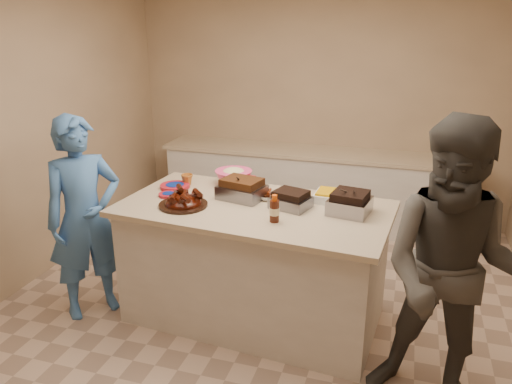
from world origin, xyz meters
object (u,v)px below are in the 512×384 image
(plastic_cup, at_px, (187,185))
(guest_blue, at_px, (96,309))
(mustard_bottle, at_px, (249,194))
(bbq_bottle_a, at_px, (274,222))
(bbq_bottle_b, at_px, (274,221))
(island, at_px, (254,315))
(coleslaw_bowl, at_px, (234,185))
(roasting_pan, at_px, (349,213))
(rib_platter, at_px, (183,206))

(plastic_cup, relative_size, guest_blue, 0.06)
(mustard_bottle, bearing_deg, plastic_cup, 172.77)
(bbq_bottle_a, xyz_separation_m, bbq_bottle_b, (-0.00, 0.01, 0.00))
(guest_blue, bearing_deg, island, -37.47)
(coleslaw_bowl, height_order, plastic_cup, coleslaw_bowl)
(bbq_bottle_a, distance_m, mustard_bottle, 0.61)
(roasting_pan, relative_size, guest_blue, 0.17)
(rib_platter, bearing_deg, roasting_pan, 10.44)
(island, xyz_separation_m, mustard_bottle, (-0.12, 0.25, 0.99))
(island, xyz_separation_m, bbq_bottle_b, (0.23, -0.24, 0.99))
(island, xyz_separation_m, guest_blue, (-1.34, -0.31, 0.00))
(roasting_pan, height_order, bbq_bottle_a, bbq_bottle_a)
(roasting_pan, xyz_separation_m, mustard_bottle, (-0.85, 0.18, 0.00))
(island, bearing_deg, guest_blue, -162.20)
(rib_platter, xyz_separation_m, coleslaw_bowl, (0.20, 0.61, -0.00))
(rib_platter, distance_m, coleslaw_bowl, 0.64)
(bbq_bottle_a, bearing_deg, coleslaw_bowl, 128.59)
(rib_platter, distance_m, mustard_bottle, 0.58)
(island, distance_m, bbq_bottle_b, 1.05)
(island, distance_m, mustard_bottle, 1.03)
(plastic_cup, xyz_separation_m, guest_blue, (-0.62, -0.63, -0.99))
(bbq_bottle_a, height_order, guest_blue, bbq_bottle_a)
(bbq_bottle_a, relative_size, guest_blue, 0.12)
(rib_platter, bearing_deg, guest_blue, -169.65)
(bbq_bottle_b, bearing_deg, guest_blue, -177.59)
(plastic_cup, bearing_deg, coleslaw_bowl, 17.21)
(roasting_pan, height_order, coleslaw_bowl, coleslaw_bowl)
(island, height_order, bbq_bottle_a, bbq_bottle_a)
(coleslaw_bowl, xyz_separation_m, bbq_bottle_a, (0.56, -0.70, -0.00))
(bbq_bottle_a, bearing_deg, bbq_bottle_b, 104.47)
(rib_platter, height_order, roasting_pan, rib_platter)
(coleslaw_bowl, bearing_deg, rib_platter, -108.49)
(roasting_pan, height_order, guest_blue, roasting_pan)
(coleslaw_bowl, xyz_separation_m, mustard_bottle, (0.21, -0.20, 0.00))
(mustard_bottle, xyz_separation_m, plastic_cup, (-0.60, 0.08, -0.00))
(rib_platter, xyz_separation_m, bbq_bottle_b, (0.76, -0.08, -0.00))
(coleslaw_bowl, bearing_deg, plastic_cup, -162.79)
(roasting_pan, xyz_separation_m, bbq_bottle_a, (-0.50, -0.33, -0.00))
(mustard_bottle, relative_size, plastic_cup, 1.25)
(rib_platter, distance_m, roasting_pan, 1.28)
(rib_platter, height_order, guest_blue, rib_platter)
(island, relative_size, coleslaw_bowl, 6.43)
(rib_platter, xyz_separation_m, bbq_bottle_a, (0.76, -0.09, -0.00))
(roasting_pan, relative_size, plastic_cup, 2.83)
(roasting_pan, distance_m, plastic_cup, 1.47)
(guest_blue, bearing_deg, rib_platter, -40.08)
(bbq_bottle_b, bearing_deg, coleslaw_bowl, 128.91)
(mustard_bottle, bearing_deg, bbq_bottle_a, -55.13)
(bbq_bottle_b, xyz_separation_m, plastic_cup, (-0.95, 0.57, 0.00))
(rib_platter, xyz_separation_m, plastic_cup, (-0.19, 0.49, -0.00))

